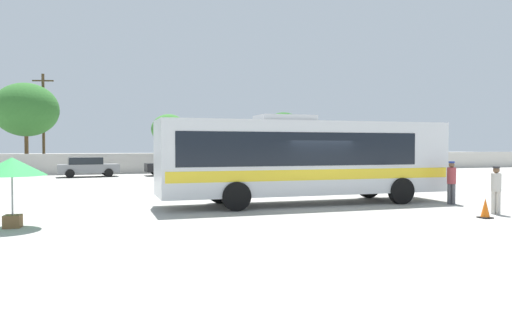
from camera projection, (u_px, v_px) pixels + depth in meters
ground_plane at (239, 185)px, 28.15m from camera, size 300.00×300.00×0.00m
perimeter_wall at (191, 163)px, 42.19m from camera, size 80.00×0.30×1.70m
coach_bus_silver_yellow at (302, 157)px, 19.00m from camera, size 11.68×2.84×3.50m
attendant_by_bus_door at (451, 180)px, 18.88m from camera, size 0.48×0.48×1.70m
passenger_waiting_on_apron at (496, 187)px, 16.11m from camera, size 0.45×0.45×1.61m
vendor_umbrella_near_gate_green at (12, 169)px, 13.42m from camera, size 1.85×1.85×1.98m
parked_car_leftmost_grey at (88, 166)px, 36.13m from camera, size 4.51×2.29×1.47m
parked_car_second_black at (172, 165)px, 37.94m from camera, size 4.36×2.11×1.51m
parked_car_third_dark_blue at (242, 165)px, 39.95m from camera, size 4.26×2.04×1.41m
parked_car_rightmost_maroon at (307, 164)px, 42.33m from camera, size 4.42×2.05×1.42m
utility_pole_near at (43, 121)px, 41.94m from camera, size 1.77×0.58×8.63m
roadside_tree_left at (26, 110)px, 40.52m from camera, size 5.31×5.31×7.65m
roadside_tree_midleft at (169, 129)px, 46.98m from camera, size 3.42×3.42×5.45m
roadside_tree_midright at (283, 131)px, 51.71m from camera, size 4.65×4.65×5.96m
traffic_cone_on_apron at (485, 208)px, 15.25m from camera, size 0.36×0.36×0.64m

